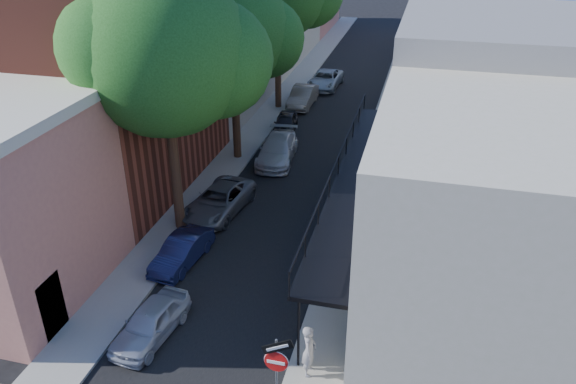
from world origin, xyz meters
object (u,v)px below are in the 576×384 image
Objects in this scene: parked_car_c at (219,200)px; parked_car_f at (303,96)px; sign_post at (277,365)px; parked_car_b at (182,251)px; parked_car_a at (151,322)px; pedestrian at (309,351)px; oak_near at (176,54)px; parked_car_d at (277,149)px; parked_car_e at (286,123)px; oak_mid at (241,33)px; parked_car_g at (325,79)px.

parked_car_f is at bearing 95.64° from parked_car_c.
parked_car_b is (-5.76, 6.50, -1.46)m from sign_post.
pedestrian is (5.55, -0.43, 0.42)m from parked_car_a.
pedestrian is (7.06, -7.49, -6.86)m from oak_near.
parked_car_d is at bearing 90.75° from parked_car_b.
parked_car_a is 0.74× the size of parked_car_d.
parked_car_b is 0.82× the size of parked_car_f.
parked_car_f is (-0.06, 5.18, 0.11)m from parked_car_e.
parked_car_b is at bearing 47.08° from pedestrian.
parked_car_c is (-5.76, 10.85, -1.40)m from sign_post.
oak_mid is at bearing -113.50° from parked_car_e.
pedestrian is at bearing -76.00° from parked_car_f.
parked_car_g is at bearing 85.17° from oak_near.
sign_post reaches higher than parked_car_d.
pedestrian is (0.53, 1.79, -1.02)m from sign_post.
sign_post is 8.81m from parked_car_b.
parked_car_g is at bearing 78.29° from parked_car_e.
oak_mid is 7.96m from parked_car_e.
parked_car_a is 24.68m from parked_car_f.
parked_car_e is 20.77m from pedestrian.
parked_car_e is at bearing 98.12° from parked_car_a.
oak_mid is at bearing -94.58° from parked_car_g.
oak_mid is at bearing 18.58° from pedestrian.
oak_mid is 2.15× the size of parked_car_d.
parked_car_c reaches higher than parked_car_b.
parked_car_e is at bearing 94.97° from parked_car_b.
sign_post is 1.67× the size of pedestrian.
parked_car_c is (0.00, 4.35, 0.06)m from parked_car_b.
parked_car_e reaches higher than parked_car_b.
parked_car_a is 0.74× the size of parked_car_g.
parked_car_b is 7.87m from pedestrian.
oak_near reaches higher than pedestrian.
sign_post reaches higher than parked_car_e.
oak_mid is (-6.58, 17.26, 5.02)m from sign_post.
parked_car_d is at bearing -89.29° from parked_car_e.
sign_post is 22.41m from parked_car_e.
parked_car_f reaches higher than parked_car_a.
pedestrian is at bearing -30.18° from parked_car_b.
parked_car_b is at bearing -74.60° from oak_near.
sign_post is 19.14m from oak_mid.
parked_car_a is 1.94× the size of pedestrian.
parked_car_a is at bearing -96.88° from parked_car_e.
parked_car_a is at bearing -87.65° from parked_car_g.
sign_post is 17.92m from parked_car_d.
oak_near is 7.85m from parked_car_b.
sign_post is at bearing -84.01° from parked_car_e.
parked_car_b is 15.22m from parked_car_e.
parked_car_b is at bearing -83.03° from parked_car_c.
parked_car_a is 19.49m from parked_car_e.
parked_car_d is (1.10, 6.40, 0.06)m from parked_car_c.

